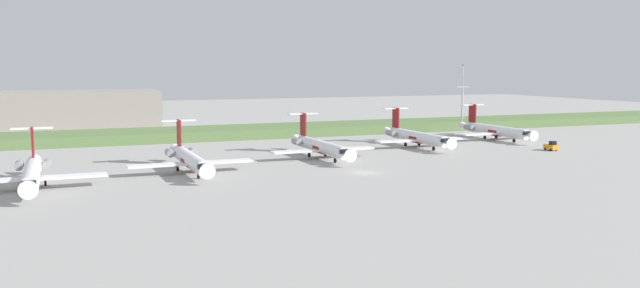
% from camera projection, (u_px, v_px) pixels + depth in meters
% --- Properties ---
extents(ground_plane, '(500.00, 500.00, 0.00)m').
position_uv_depth(ground_plane, '(306.00, 153.00, 146.92)').
color(ground_plane, '#9E9B96').
extents(grass_berm, '(320.00, 20.00, 2.65)m').
position_uv_depth(grass_berm, '(256.00, 131.00, 183.59)').
color(grass_berm, '#597542').
rests_on(grass_berm, ground).
extents(regional_jet_nearest, '(22.81, 31.00, 9.00)m').
position_uv_depth(regional_jet_nearest, '(32.00, 173.00, 103.94)').
color(regional_jet_nearest, white).
rests_on(regional_jet_nearest, ground).
extents(regional_jet_second, '(22.81, 31.00, 9.00)m').
position_uv_depth(regional_jet_second, '(189.00, 159.00, 120.16)').
color(regional_jet_second, white).
rests_on(regional_jet_second, ground).
extents(regional_jet_third, '(22.81, 31.00, 9.00)m').
position_uv_depth(regional_jet_third, '(320.00, 146.00, 139.27)').
color(regional_jet_third, white).
rests_on(regional_jet_third, ground).
extents(regional_jet_fourth, '(22.81, 31.00, 9.00)m').
position_uv_depth(regional_jet_fourth, '(416.00, 136.00, 158.60)').
color(regional_jet_fourth, white).
rests_on(regional_jet_fourth, ground).
extents(regional_jet_fifth, '(22.81, 31.00, 9.00)m').
position_uv_depth(regional_jet_fifth, '(495.00, 130.00, 174.78)').
color(regional_jet_fifth, white).
rests_on(regional_jet_fifth, ground).
extents(antenna_mast, '(4.40, 0.50, 20.36)m').
position_uv_depth(antenna_mast, '(462.00, 102.00, 202.43)').
color(antenna_mast, '#B2B2B7').
rests_on(antenna_mast, ground).
extents(distant_hangar, '(48.83, 26.62, 12.11)m').
position_uv_depth(distant_hangar, '(77.00, 110.00, 201.59)').
color(distant_hangar, gray).
rests_on(distant_hangar, ground).
extents(baggage_tug, '(1.72, 3.20, 2.30)m').
position_uv_depth(baggage_tug, '(551.00, 146.00, 151.35)').
color(baggage_tug, orange).
rests_on(baggage_tug, ground).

